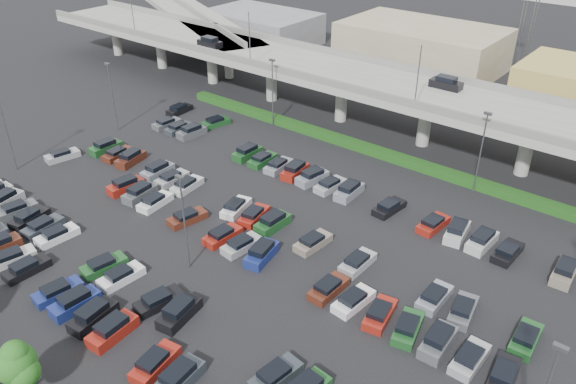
{
  "coord_description": "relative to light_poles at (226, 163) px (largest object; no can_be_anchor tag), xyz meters",
  "views": [
    {
      "loc": [
        35.32,
        -36.45,
        34.6
      ],
      "look_at": [
        0.59,
        6.94,
        2.0
      ],
      "focal_mm": 35.0,
      "sensor_mm": 36.0,
      "label": 1
    }
  ],
  "objects": [
    {
      "name": "overpass",
      "position": [
        3.88,
        29.99,
        0.73
      ],
      "size": [
        150.0,
        13.0,
        15.8
      ],
      "color": "gray",
      "rests_on": "ground"
    },
    {
      "name": "light_poles",
      "position": [
        0.0,
        0.0,
        0.0
      ],
      "size": [
        66.9,
        48.38,
        10.3
      ],
      "color": "#494A4E",
      "rests_on": "ground"
    },
    {
      "name": "ground",
      "position": [
        4.13,
        -2.0,
        -6.24
      ],
      "size": [
        280.0,
        280.0,
        0.0
      ],
      "primitive_type": "plane",
      "color": "black"
    },
    {
      "name": "hedge",
      "position": [
        4.13,
        23.0,
        -5.69
      ],
      "size": [
        66.0,
        1.6,
        1.1
      ],
      "primitive_type": "cube",
      "color": "#174012",
      "rests_on": "ground"
    },
    {
      "name": "tree_row",
      "position": [
        4.83,
        -28.53,
        -2.72
      ],
      "size": [
        65.07,
        3.66,
        5.94
      ],
      "color": "#332316",
      "rests_on": "ground"
    },
    {
      "name": "distant_buildings",
      "position": [
        16.5,
        59.81,
        -2.49
      ],
      "size": [
        138.0,
        24.0,
        9.0
      ],
      "color": "slate",
      "rests_on": "ground"
    },
    {
      "name": "parked_cars",
      "position": [
        3.44,
        -5.82,
        -5.61
      ],
      "size": [
        63.09,
        41.67,
        1.67
      ],
      "color": "navy",
      "rests_on": "ground"
    },
    {
      "name": "on_ramp",
      "position": [
        -47.98,
        41.05,
        0.62
      ],
      "size": [
        50.93,
        30.13,
        8.8
      ],
      "color": "gray",
      "rests_on": "ground"
    }
  ]
}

